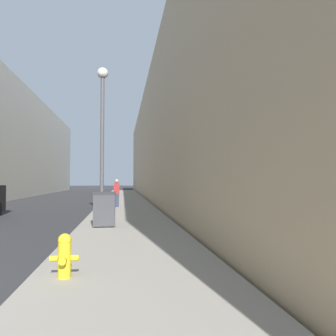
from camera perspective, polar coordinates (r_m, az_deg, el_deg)
name	(u,v)px	position (r m, az deg, el deg)	size (l,w,h in m)	color
sidewalk_right	(125,205)	(21.22, -7.43, -6.45)	(3.37, 60.00, 0.13)	gray
building_right_stone	(210,143)	(30.42, 7.33, 4.26)	(12.00, 60.00, 10.10)	tan
fire_hydrant	(65,255)	(5.58, -17.57, -14.18)	(0.44, 0.33, 0.69)	yellow
trash_bin	(104,209)	(11.17, -11.01, -6.97)	(0.72, 0.63, 1.15)	#3D3D42
lamppost	(102,122)	(15.65, -11.37, 7.80)	(0.51, 0.51, 6.80)	#4C4C51
pedestrian_on_sidewalk	(117,193)	(19.03, -8.94, -4.32)	(0.32, 0.21, 1.60)	#2D3347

